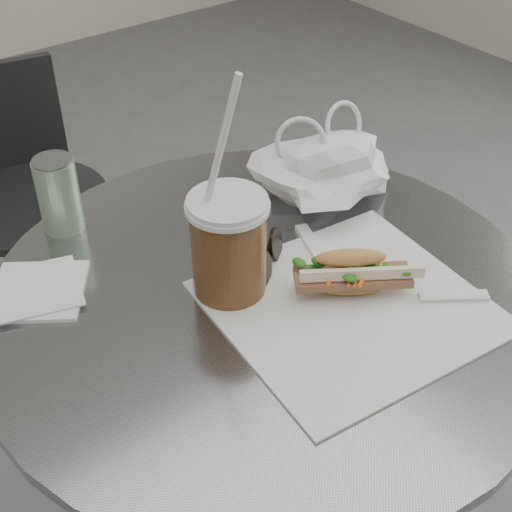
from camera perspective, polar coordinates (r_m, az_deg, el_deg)
cafe_table at (r=1.16m, az=0.65°, el=-13.11°), size 0.76×0.76×0.74m
chair_far at (r=1.84m, az=-17.44°, el=1.37°), size 0.38×0.40×0.72m
sandwich_paper at (r=0.94m, az=7.47°, el=-3.97°), size 0.36×0.34×0.00m
banh_mi at (r=0.94m, az=7.63°, el=-1.36°), size 0.20×0.17×0.06m
iced_coffee at (r=0.91m, az=-2.23°, el=0.92°), size 0.11×0.11×0.31m
sunglasses at (r=0.98m, az=1.01°, el=-0.17°), size 0.10×0.08×0.05m
plastic_bag at (r=1.11m, az=5.84°, el=6.79°), size 0.25×0.22×0.11m
napkin_stack at (r=1.00m, az=-17.05°, el=-2.63°), size 0.17×0.17×0.01m
drink_can at (r=1.08m, az=-15.51°, el=4.76°), size 0.06×0.06×0.12m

